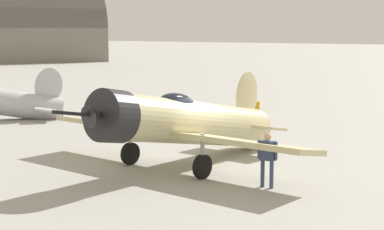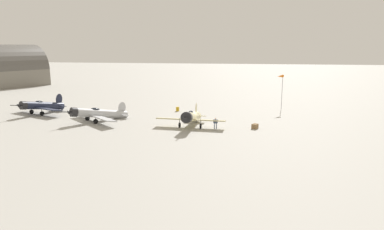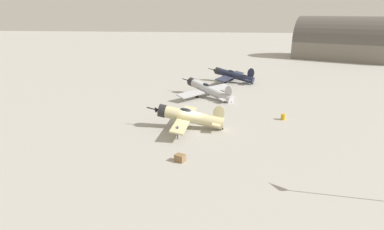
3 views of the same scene
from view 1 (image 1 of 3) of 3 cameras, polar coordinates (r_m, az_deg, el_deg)
name	(u,v)px [view 1 (image 1 of 3)]	position (r m, az deg, el deg)	size (l,w,h in m)	color
ground_plane	(192,164)	(22.29, 0.00, -4.59)	(400.00, 400.00, 0.00)	#A8A59E
airplane_foreground	(183,123)	(21.64, -0.81, -0.73)	(10.97, 10.40, 3.32)	beige
ground_crew_mechanic	(267,155)	(18.91, 7.04, -3.69)	(0.66, 0.27, 1.71)	#384766
fuel_drum	(254,109)	(35.02, 5.83, 0.61)	(0.67, 0.67, 0.83)	gold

